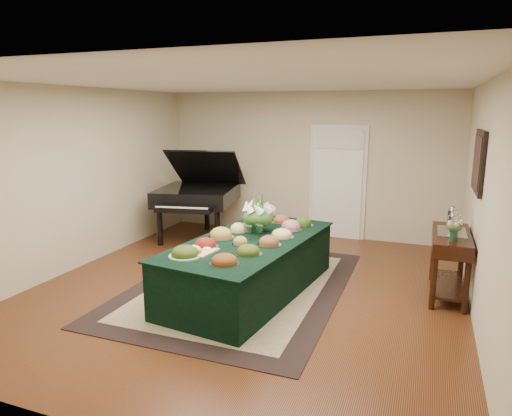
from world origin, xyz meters
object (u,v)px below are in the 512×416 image
at_px(grand_piano, 197,194).
at_px(mahogany_sideboard, 450,248).
at_px(floral_centerpiece, 258,213).
at_px(buffet_table, 250,266).

xyz_separation_m(grand_piano, mahogany_sideboard, (4.29, -1.28, -0.19)).
bearing_deg(grand_piano, mahogany_sideboard, -16.66).
relative_size(floral_centerpiece, mahogany_sideboard, 0.37).
bearing_deg(floral_centerpiece, mahogany_sideboard, 9.86).
bearing_deg(floral_centerpiece, buffet_table, -84.84).
xyz_separation_m(buffet_table, mahogany_sideboard, (2.42, 0.81, 0.28)).
bearing_deg(buffet_table, grand_piano, 131.78).
xyz_separation_m(buffet_table, grand_piano, (-1.87, 2.10, 0.47)).
distance_m(grand_piano, mahogany_sideboard, 4.48).
height_order(buffet_table, floral_centerpiece, floral_centerpiece).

